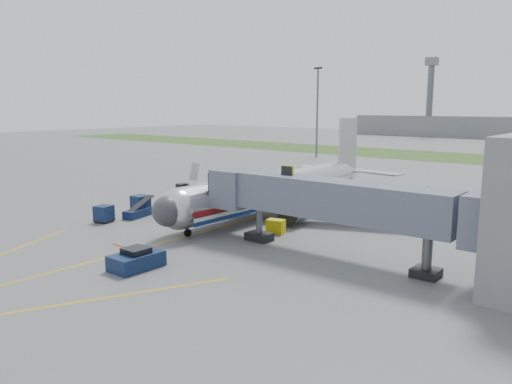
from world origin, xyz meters
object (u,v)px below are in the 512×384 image
Objects in this scene: airliner at (276,189)px; belt_loader at (138,212)px; pushback_tug at (136,260)px; baggage_tug at (183,190)px; ramp_worker at (175,206)px.

airliner is 15.18m from belt_loader.
belt_loader is (-10.01, -11.21, -2.14)m from airliner.
belt_loader is at bearing 142.49° from pushback_tug.
pushback_tug is at bearing -37.51° from belt_loader.
pushback_tug is 1.60× the size of baggage_tug.
baggage_tug is at bearing 131.54° from pushback_tug.
belt_loader is at bearing -131.78° from airliner.
ramp_worker is at bearing 59.63° from belt_loader.
pushback_tug is at bearing -90.43° from ramp_worker.
ramp_worker is (-7.99, -7.76, -1.69)m from airliner.
ramp_worker is at bearing -135.85° from airliner.
pushback_tug is at bearing -79.69° from airliner.
airliner reaches higher than pushback_tug.
belt_loader is (5.97, -11.80, -0.22)m from baggage_tug.
pushback_tug is 0.88× the size of belt_loader.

